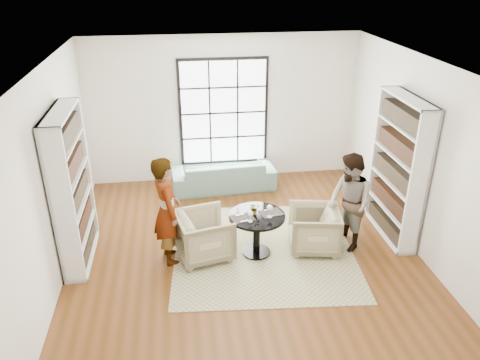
{
  "coord_description": "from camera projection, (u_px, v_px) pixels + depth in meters",
  "views": [
    {
      "loc": [
        -0.95,
        -6.19,
        4.31
      ],
      "look_at": [
        -0.02,
        0.4,
        1.13
      ],
      "focal_mm": 35.0,
      "sensor_mm": 36.0,
      "label": 1
    }
  ],
  "objects": [
    {
      "name": "sofa",
      "position": [
        223.0,
        174.0,
        9.55
      ],
      "size": [
        2.13,
        0.94,
        0.61
      ],
      "primitive_type": "imported",
      "rotation": [
        0.0,
        0.0,
        3.2
      ],
      "color": "gray",
      "rests_on": "ground"
    },
    {
      "name": "placemat_left",
      "position": [
        242.0,
        218.0,
        7.14
      ],
      "size": [
        0.39,
        0.33,
        0.01
      ],
      "primitive_type": "cube",
      "rotation": [
        0.0,
        0.0,
        0.24
      ],
      "color": "black",
      "rests_on": "pedestal_table"
    },
    {
      "name": "flower_centerpiece",
      "position": [
        254.0,
        209.0,
        7.22
      ],
      "size": [
        0.18,
        0.17,
        0.19
      ],
      "primitive_type": "imported",
      "rotation": [
        0.0,
        0.0,
        0.13
      ],
      "color": "gray",
      "rests_on": "pedestal_table"
    },
    {
      "name": "wine_glass_left",
      "position": [
        251.0,
        214.0,
        6.99
      ],
      "size": [
        0.08,
        0.08,
        0.19
      ],
      "color": "silver",
      "rests_on": "pedestal_table"
    },
    {
      "name": "person_right",
      "position": [
        349.0,
        203.0,
        7.39
      ],
      "size": [
        0.74,
        0.88,
        1.61
      ],
      "primitive_type": "imported",
      "rotation": [
        0.0,
        0.0,
        -1.39
      ],
      "color": "gray",
      "rests_on": "ground"
    },
    {
      "name": "ground",
      "position": [
        245.0,
        254.0,
        7.51
      ],
      "size": [
        6.0,
        6.0,
        0.0
      ],
      "primitive_type": "plane",
      "color": "brown"
    },
    {
      "name": "armchair_left",
      "position": [
        204.0,
        235.0,
        7.31
      ],
      "size": [
        0.98,
        0.97,
        0.75
      ],
      "primitive_type": "imported",
      "rotation": [
        0.0,
        0.0,
        1.79
      ],
      "color": "tan",
      "rests_on": "ground"
    },
    {
      "name": "rug",
      "position": [
        263.0,
        250.0,
        7.61
      ],
      "size": [
        3.09,
        3.09,
        0.01
      ],
      "primitive_type": "cube",
      "rotation": [
        0.0,
        0.0,
        -0.09
      ],
      "color": "tan",
      "rests_on": "ground"
    },
    {
      "name": "cutlery_left",
      "position": [
        242.0,
        218.0,
        7.14
      ],
      "size": [
        0.19,
        0.25,
        0.01
      ],
      "primitive_type": null,
      "rotation": [
        0.0,
        0.0,
        0.24
      ],
      "color": "silver",
      "rests_on": "placemat_left"
    },
    {
      "name": "cutlery_right",
      "position": [
        271.0,
        212.0,
        7.28
      ],
      "size": [
        0.19,
        0.25,
        0.01
      ],
      "primitive_type": null,
      "rotation": [
        0.0,
        0.0,
        0.24
      ],
      "color": "silver",
      "rests_on": "placemat_right"
    },
    {
      "name": "armchair_right",
      "position": [
        314.0,
        229.0,
        7.51
      ],
      "size": [
        0.91,
        0.89,
        0.72
      ],
      "primitive_type": "imported",
      "rotation": [
        0.0,
        0.0,
        -1.74
      ],
      "color": "tan",
      "rests_on": "ground"
    },
    {
      "name": "person_left",
      "position": [
        167.0,
        211.0,
        7.03
      ],
      "size": [
        0.54,
        0.7,
        1.73
      ],
      "primitive_type": "imported",
      "rotation": [
        0.0,
        0.0,
        1.79
      ],
      "color": "gray",
      "rests_on": "ground"
    },
    {
      "name": "pedestal_table",
      "position": [
        257.0,
        226.0,
        7.31
      ],
      "size": [
        0.88,
        0.88,
        0.71
      ],
      "rotation": [
        0.0,
        0.0,
        0.24
      ],
      "color": "black",
      "rests_on": "ground"
    },
    {
      "name": "room_shell",
      "position": [
        240.0,
        169.0,
        7.45
      ],
      "size": [
        6.0,
        6.01,
        6.0
      ],
      "color": "silver",
      "rests_on": "ground"
    },
    {
      "name": "placemat_right",
      "position": [
        271.0,
        213.0,
        7.28
      ],
      "size": [
        0.39,
        0.33,
        0.01
      ],
      "primitive_type": "cube",
      "rotation": [
        0.0,
        0.0,
        0.24
      ],
      "color": "black",
      "rests_on": "pedestal_table"
    },
    {
      "name": "wine_glass_right",
      "position": [
        270.0,
        208.0,
        7.11
      ],
      "size": [
        0.1,
        0.1,
        0.21
      ],
      "color": "silver",
      "rests_on": "pedestal_table"
    }
  ]
}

